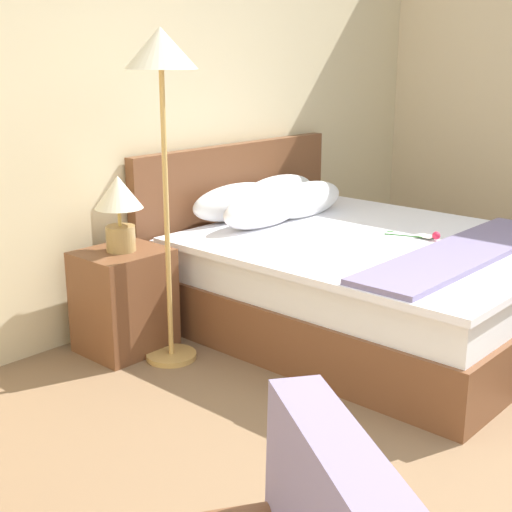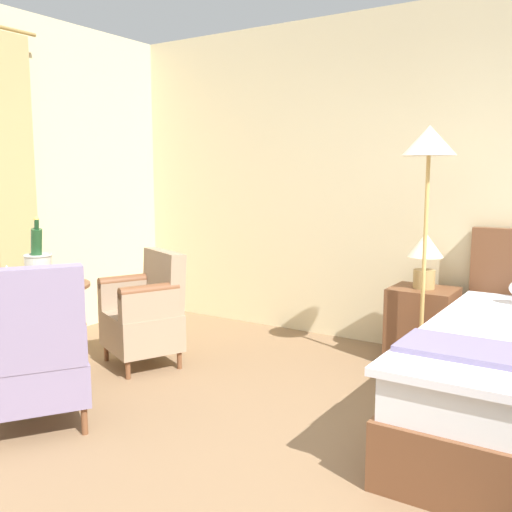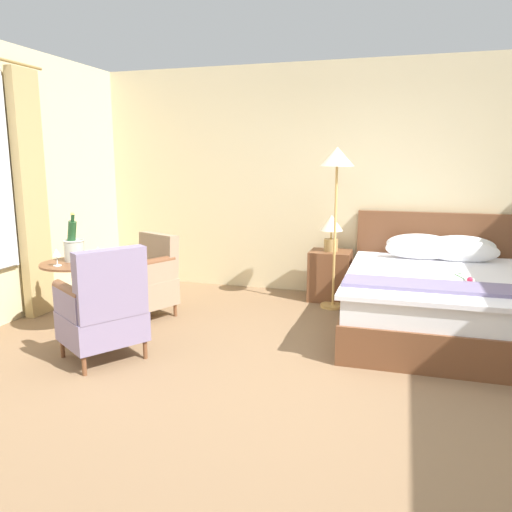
# 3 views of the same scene
# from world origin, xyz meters

# --- Properties ---
(wall_headboard_side) EXTENTS (6.46, 0.12, 2.77)m
(wall_headboard_side) POSITION_xyz_m (0.00, 2.81, 1.38)
(wall_headboard_side) COLOR beige
(wall_headboard_side) RESTS_ON ground
(nightstand) EXTENTS (0.50, 0.41, 0.59)m
(nightstand) POSITION_xyz_m (-0.15, 2.44, 0.29)
(nightstand) COLOR brown
(nightstand) RESTS_ON ground
(bedside_lamp) EXTENTS (0.27, 0.27, 0.42)m
(bedside_lamp) POSITION_xyz_m (-0.15, 2.44, 0.86)
(bedside_lamp) COLOR #A2824C
(bedside_lamp) RESTS_ON nightstand
(floor_lamp_brass) EXTENTS (0.37, 0.37, 1.77)m
(floor_lamp_brass) POSITION_xyz_m (-0.07, 2.14, 1.51)
(floor_lamp_brass) COLOR tan
(floor_lamp_brass) RESTS_ON ground
(side_table_round) EXTENTS (0.68, 0.68, 0.68)m
(side_table_round) POSITION_xyz_m (-2.28, 0.62, 0.44)
(side_table_round) COLOR brown
(side_table_round) RESTS_ON ground
(champagne_bucket) EXTENTS (0.20, 0.20, 0.47)m
(champagne_bucket) POSITION_xyz_m (-2.36, 0.68, 0.82)
(champagne_bucket) COLOR #ADB1A4
(champagne_bucket) RESTS_ON side_table_round
(wine_glass_near_bucket) EXTENTS (0.08, 0.08, 0.16)m
(wine_glass_near_bucket) POSITION_xyz_m (-2.37, 0.44, 0.80)
(wine_glass_near_bucket) COLOR white
(wine_glass_near_bucket) RESTS_ON side_table_round
(wine_glass_near_edge) EXTENTS (0.07, 0.07, 0.16)m
(wine_glass_near_edge) POSITION_xyz_m (-2.07, 0.65, 0.80)
(wine_glass_near_edge) COLOR white
(wine_glass_near_edge) RESTS_ON side_table_round
(snack_plate) EXTENTS (0.15, 0.15, 0.04)m
(snack_plate) POSITION_xyz_m (-2.12, 0.54, 0.69)
(snack_plate) COLOR white
(snack_plate) RESTS_ON side_table_round
(armchair_by_window) EXTENTS (0.70, 0.68, 0.87)m
(armchair_by_window) POSITION_xyz_m (-1.91, 1.28, 0.40)
(armchair_by_window) COLOR brown
(armchair_by_window) RESTS_ON ground
(armchair_facing_bed) EXTENTS (0.79, 0.80, 0.96)m
(armchair_facing_bed) POSITION_xyz_m (-1.66, 0.08, 0.43)
(armchair_facing_bed) COLOR brown
(armchair_facing_bed) RESTS_ON ground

